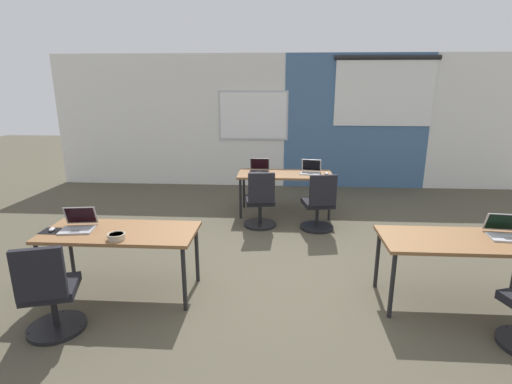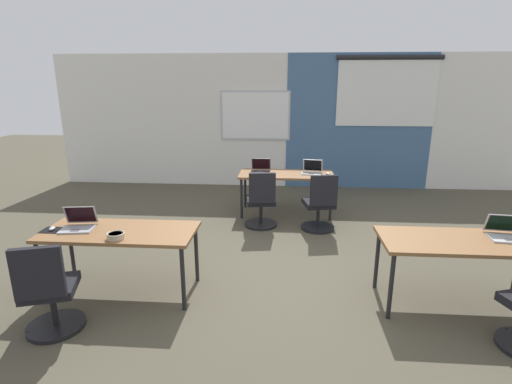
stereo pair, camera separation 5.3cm
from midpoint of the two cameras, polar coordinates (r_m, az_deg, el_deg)
The scene contains 16 objects.
ground_plane at distance 4.88m, azimuth 4.52°, elevation -11.46°, with size 24.00×24.00×0.00m.
back_wall_assembly at distance 8.58m, azimuth 5.03°, elevation 10.21°, with size 10.00×0.27×2.80m.
desk_near_left at distance 4.40m, azimuth -18.85°, elevation -6.00°, with size 1.60×0.70×0.72m.
desk_near_right at distance 4.44m, azimuth 28.12°, elevation -6.89°, with size 1.60×0.70×0.72m.
desk_far_center at distance 6.73m, azimuth 4.64°, elevation 2.21°, with size 1.60×0.70×0.72m.
laptop_far_left at distance 6.81m, azimuth 0.91°, elevation 3.36°, with size 0.33×0.31×0.22m.
chair_far_left at distance 6.14m, azimuth 1.01°, elevation -1.81°, with size 0.52×0.57×0.92m.
laptop_near_right_end at distance 4.68m, azimuth 32.86°, elevation -5.05°, with size 0.36×0.36×0.22m.
laptop_near_left_end at distance 4.57m, azimuth -24.13°, elevation -4.29°, with size 0.37×0.36×0.23m.
mousepad_near_left_end at distance 4.65m, azimuth -27.19°, elevation -4.95°, with size 0.22×0.19×0.00m.
mouse_near_left_end at distance 4.65m, azimuth -27.22°, elevation -4.73°, with size 0.08×0.11×0.03m.
chair_near_left_end at distance 4.07m, azimuth -27.54°, elevation -13.23°, with size 0.55×0.60×0.92m.
laptop_far_right at distance 6.75m, azimuth 8.37°, elevation 3.09°, with size 0.38×0.35×0.23m.
mouse_far_right at distance 6.74m, azimuth 10.61°, elevation 2.68°, with size 0.07×0.11×0.03m.
chair_far_right at distance 6.08m, azimuth 9.50°, elevation -2.20°, with size 0.52×0.57×0.92m.
snack_bowl at distance 4.15m, azimuth -19.39°, elevation -5.97°, with size 0.18×0.18×0.06m.
Camera 2 is at (-0.02, -4.34, 2.22)m, focal length 27.50 mm.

